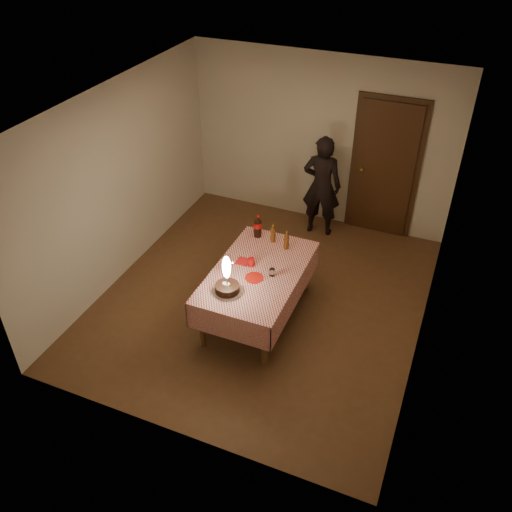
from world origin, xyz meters
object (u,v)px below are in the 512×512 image
(clear_cup, at_px, (272,272))
(amber_bottle_right, at_px, (286,241))
(dining_table, at_px, (258,277))
(cola_bottle, at_px, (258,226))
(amber_bottle_left, at_px, (273,234))
(photographer, at_px, (322,186))
(birthday_cake, at_px, (227,283))
(red_cup, at_px, (251,262))
(red_plate, at_px, (254,278))

(clear_cup, distance_m, amber_bottle_right, 0.59)
(dining_table, xyz_separation_m, cola_bottle, (-0.29, 0.69, 0.25))
(amber_bottle_left, relative_size, photographer, 0.16)
(cola_bottle, relative_size, amber_bottle_right, 1.25)
(amber_bottle_left, bearing_deg, amber_bottle_right, -20.53)
(cola_bottle, xyz_separation_m, amber_bottle_left, (0.23, -0.04, -0.03))
(photographer, bearing_deg, birthday_cake, -96.35)
(cola_bottle, relative_size, amber_bottle_left, 1.25)
(red_cup, bearing_deg, amber_bottle_left, 84.66)
(birthday_cake, relative_size, cola_bottle, 1.53)
(dining_table, height_order, birthday_cake, birthday_cake)
(red_plate, height_order, amber_bottle_right, amber_bottle_right)
(birthday_cake, bearing_deg, dining_table, 70.73)
(amber_bottle_right, bearing_deg, dining_table, -105.09)
(birthday_cake, xyz_separation_m, amber_bottle_right, (0.32, 1.05, 0.00))
(clear_cup, relative_size, amber_bottle_left, 0.35)
(clear_cup, height_order, cola_bottle, cola_bottle)
(birthday_cake, bearing_deg, cola_bottle, 95.64)
(red_plate, distance_m, amber_bottle_left, 0.81)
(dining_table, height_order, cola_bottle, cola_bottle)
(birthday_cake, xyz_separation_m, amber_bottle_left, (0.11, 1.13, 0.00))
(clear_cup, distance_m, cola_bottle, 0.86)
(amber_bottle_right, relative_size, photographer, 0.16)
(amber_bottle_left, xyz_separation_m, amber_bottle_right, (0.21, -0.08, 0.00))
(red_cup, distance_m, cola_bottle, 0.65)
(dining_table, height_order, photographer, photographer)
(red_plate, bearing_deg, dining_table, 97.04)
(amber_bottle_left, height_order, photographer, photographer)
(dining_table, distance_m, amber_bottle_right, 0.63)
(amber_bottle_right, bearing_deg, clear_cup, -86.50)
(amber_bottle_right, distance_m, photographer, 1.60)
(red_plate, height_order, cola_bottle, cola_bottle)
(birthday_cake, distance_m, amber_bottle_left, 1.14)
(dining_table, relative_size, red_plate, 7.82)
(red_plate, bearing_deg, amber_bottle_right, 79.26)
(birthday_cake, height_order, amber_bottle_left, birthday_cake)
(clear_cup, height_order, amber_bottle_left, amber_bottle_left)
(clear_cup, height_order, photographer, photographer)
(dining_table, bearing_deg, cola_bottle, 112.48)
(dining_table, xyz_separation_m, clear_cup, (0.19, -0.02, 0.14))
(red_cup, height_order, amber_bottle_left, amber_bottle_left)
(clear_cup, xyz_separation_m, photographer, (-0.06, 2.19, 0.04))
(dining_table, distance_m, red_cup, 0.20)
(dining_table, bearing_deg, amber_bottle_left, 95.09)
(dining_table, bearing_deg, amber_bottle_right, 74.91)
(clear_cup, bearing_deg, amber_bottle_left, 110.38)
(birthday_cake, bearing_deg, red_plate, 61.13)
(red_plate, height_order, red_cup, red_cup)
(red_plate, xyz_separation_m, red_cup, (-0.13, 0.22, 0.05))
(dining_table, xyz_separation_m, amber_bottle_left, (-0.06, 0.65, 0.21))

